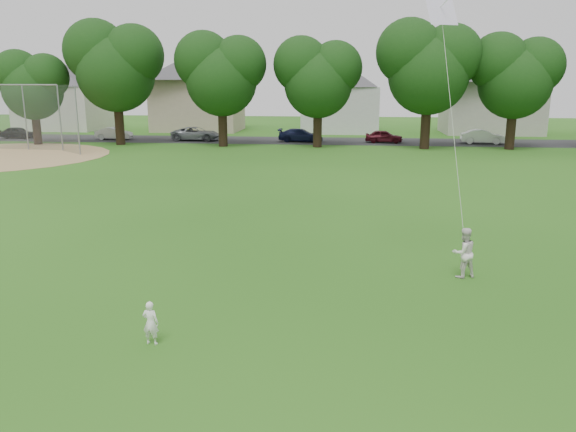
# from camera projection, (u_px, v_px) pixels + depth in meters

# --- Properties ---
(ground) EXTENTS (160.00, 160.00, 0.00)m
(ground) POSITION_uv_depth(u_px,v_px,m) (293.00, 342.00, 12.00)
(ground) COLOR #205313
(ground) RESTS_ON ground
(street) EXTENTS (90.00, 7.00, 0.01)m
(street) POSITION_uv_depth(u_px,v_px,m) (338.00, 141.00, 52.59)
(street) COLOR #2D2D30
(street) RESTS_ON ground
(toddler) EXTENTS (0.37, 0.26, 0.97)m
(toddler) POSITION_uv_depth(u_px,v_px,m) (151.00, 323.00, 11.81)
(toddler) COLOR white
(toddler) RESTS_ON ground
(older_boy) EXTENTS (0.85, 0.77, 1.45)m
(older_boy) POSITION_uv_depth(u_px,v_px,m) (464.00, 253.00, 15.85)
(older_boy) COLOR white
(older_boy) RESTS_ON ground
(kite) EXTENTS (1.17, 0.89, 6.87)m
(kite) POSITION_uv_depth(u_px,v_px,m) (453.00, 127.00, 15.40)
(kite) COLOR white
(kite) RESTS_ON ground
(baseball_backstop) EXTENTS (11.82, 3.00, 5.19)m
(baseball_backstop) POSITION_uv_depth(u_px,v_px,m) (21.00, 118.00, 44.85)
(baseball_backstop) COLOR gray
(baseball_backstop) RESTS_ON ground
(tree_row) EXTENTS (80.40, 8.18, 10.96)m
(tree_row) POSITION_uv_depth(u_px,v_px,m) (377.00, 67.00, 45.30)
(tree_row) COLOR black
(tree_row) RESTS_ON ground
(parked_cars) EXTENTS (47.78, 2.16, 1.27)m
(parked_cars) POSITION_uv_depth(u_px,v_px,m) (248.00, 135.00, 52.37)
(parked_cars) COLOR black
(parked_cars) RESTS_ON ground
(house_row) EXTENTS (76.78, 14.11, 10.44)m
(house_row) POSITION_uv_depth(u_px,v_px,m) (346.00, 85.00, 61.02)
(house_row) COLOR silver
(house_row) RESTS_ON ground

